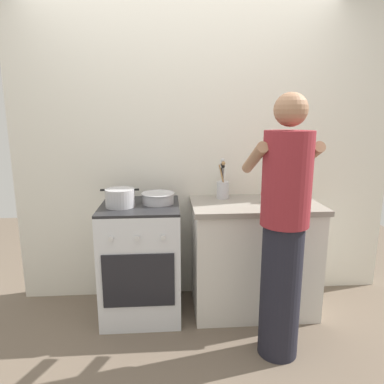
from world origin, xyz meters
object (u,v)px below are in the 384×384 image
pot (120,198)px  spice_bottle (263,197)px  oil_bottle (286,188)px  stove_range (142,260)px  mixing_bowl (158,198)px  utensil_crock (223,186)px  person (284,231)px

pot → spice_bottle: size_ratio=3.62×
spice_bottle → oil_bottle: 0.20m
stove_range → mixing_bowl: bearing=13.6°
oil_bottle → utensil_crock: bearing=164.0°
oil_bottle → stove_range: bearing=-178.6°
oil_bottle → mixing_bowl: bearing=179.7°
mixing_bowl → person: size_ratio=0.15×
stove_range → utensil_crock: size_ratio=2.70×
oil_bottle → person: person is taller
mixing_bowl → utensil_crock: size_ratio=0.77×
utensil_crock → pot: bearing=-165.2°
utensil_crock → oil_bottle: bearing=-16.0°
person → stove_range: bearing=148.8°
utensil_crock → person: bearing=-69.9°
mixing_bowl → utensil_crock: (0.53, 0.13, 0.06)m
spice_bottle → mixing_bowl: bearing=178.6°
person → oil_bottle: bearing=70.2°
mixing_bowl → person: person is taller
stove_range → pot: 0.54m
utensil_crock → spice_bottle: size_ratio=4.24×
pot → mixing_bowl: pot is taller
mixing_bowl → spice_bottle: (0.83, -0.02, -0.01)m
mixing_bowl → spice_bottle: mixing_bowl is taller
pot → spice_bottle: (1.11, 0.06, -0.03)m
utensil_crock → oil_bottle: (0.48, -0.14, 0.01)m
pot → utensil_crock: utensil_crock is taller
spice_bottle → person: person is taller
mixing_bowl → spice_bottle: bearing=-1.4°
spice_bottle → person: bearing=-92.9°
stove_range → utensil_crock: utensil_crock is taller
pot → mixing_bowl: bearing=15.9°
stove_range → utensil_crock: bearing=14.1°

